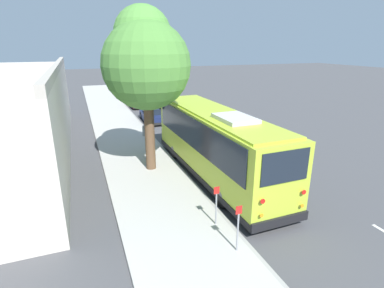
{
  "coord_description": "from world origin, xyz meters",
  "views": [
    {
      "loc": [
        -12.54,
        6.92,
        6.56
      ],
      "look_at": [
        2.24,
        1.27,
        1.3
      ],
      "focal_mm": 28.0,
      "sensor_mm": 36.0,
      "label": 1
    }
  ],
  "objects": [
    {
      "name": "parked_sedan_navy",
      "position": [
        13.2,
        0.89,
        0.59
      ],
      "size": [
        4.32,
        1.82,
        1.29
      ],
      "rotation": [
        0.0,
        0.0,
        -0.03
      ],
      "color": "#19234C",
      "rests_on": "ground"
    },
    {
      "name": "sign_post_far",
      "position": [
        -3.76,
        2.61,
        0.95
      ],
      "size": [
        0.06,
        0.22,
        1.55
      ],
      "color": "gray",
      "rests_on": "sidewalk_slab"
    },
    {
      "name": "lane_stripe_mid",
      "position": [
        -0.96,
        -3.11,
        0.0
      ],
      "size": [
        2.4,
        0.14,
        0.01
      ],
      "primitive_type": "cube",
      "color": "silver",
      "rests_on": "ground"
    },
    {
      "name": "shuttle_bus",
      "position": [
        0.57,
        0.67,
        1.95
      ],
      "size": [
        11.14,
        2.87,
        3.61
      ],
      "rotation": [
        0.0,
        0.0,
        0.02
      ],
      "color": "#ADC633",
      "rests_on": "ground"
    },
    {
      "name": "sign_post_near",
      "position": [
        -5.38,
        2.61,
        0.99
      ],
      "size": [
        0.06,
        0.22,
        1.64
      ],
      "color": "gray",
      "rests_on": "sidewalk_slab"
    },
    {
      "name": "lane_stripe_ahead",
      "position": [
        5.04,
        -3.11,
        0.0
      ],
      "size": [
        2.4,
        0.14,
        0.01
      ],
      "primitive_type": "cube",
      "color": "silver",
      "rests_on": "ground"
    },
    {
      "name": "fire_hydrant",
      "position": [
        8.52,
        2.67,
        0.55
      ],
      "size": [
        0.22,
        0.22,
        0.81
      ],
      "color": "#99999E",
      "rests_on": "sidewalk_slab"
    },
    {
      "name": "street_tree",
      "position": [
        2.5,
        3.61,
        5.87
      ],
      "size": [
        4.39,
        4.39,
        8.3
      ],
      "color": "brown",
      "rests_on": "sidewalk_slab"
    },
    {
      "name": "curb_strip",
      "position": [
        0.0,
        2.1,
        0.07
      ],
      "size": [
        80.0,
        0.14,
        0.15
      ],
      "primitive_type": "cube",
      "color": "#9D9A94",
      "rests_on": "ground"
    },
    {
      "name": "parked_sedan_gray",
      "position": [
        26.3,
        0.84,
        0.61
      ],
      "size": [
        4.23,
        1.88,
        1.31
      ],
      "rotation": [
        0.0,
        0.0,
        -0.05
      ],
      "color": "slate",
      "rests_on": "ground"
    },
    {
      "name": "parked_sedan_maroon",
      "position": [
        20.5,
        0.87,
        0.61
      ],
      "size": [
        4.27,
        1.81,
        1.31
      ],
      "rotation": [
        0.0,
        0.0,
        0.02
      ],
      "color": "maroon",
      "rests_on": "ground"
    },
    {
      "name": "ground_plane",
      "position": [
        0.0,
        0.0,
        0.0
      ],
      "size": [
        160.0,
        160.0,
        0.0
      ],
      "primitive_type": "plane",
      "color": "#474749"
    },
    {
      "name": "sidewalk_slab",
      "position": [
        0.0,
        4.11,
        0.07
      ],
      "size": [
        80.0,
        3.89,
        0.15
      ],
      "primitive_type": "cube",
      "color": "#B2AFA8",
      "rests_on": "ground"
    }
  ]
}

